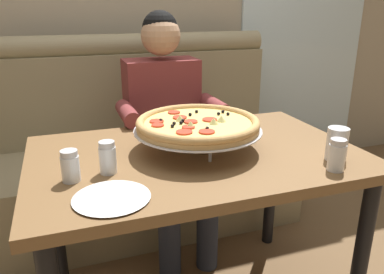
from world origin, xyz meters
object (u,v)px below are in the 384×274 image
object	(u,v)px
plate_near_left	(112,196)
diner_main	(167,119)
pizza	(198,124)
booth_bench	(149,156)
patio_chair	(235,84)
shaker_pepper_flakes	(337,157)
shaker_parmesan	(71,168)
dining_table	(196,174)
drinking_glass	(337,146)
shaker_oregano	(108,160)

from	to	relation	value
plate_near_left	diner_main	bearing A→B (deg)	64.78
pizza	plate_near_left	world-z (taller)	pizza
booth_bench	patio_chair	bearing A→B (deg)	47.56
pizza	shaker_pepper_flakes	world-z (taller)	pizza
pizza	shaker_parmesan	bearing A→B (deg)	-164.81
booth_bench	shaker_pepper_flakes	bearing A→B (deg)	-71.76
booth_bench	plate_near_left	world-z (taller)	booth_bench
shaker_pepper_flakes	pizza	bearing A→B (deg)	137.89
dining_table	drinking_glass	world-z (taller)	drinking_glass
shaker_pepper_flakes	drinking_glass	bearing A→B (deg)	51.05
diner_main	shaker_pepper_flakes	xyz separation A→B (m)	(0.34, -0.94, 0.09)
shaker_parmesan	shaker_oregano	distance (m)	0.12
dining_table	plate_near_left	world-z (taller)	plate_near_left
diner_main	patio_chair	xyz separation A→B (m)	(1.19, 1.62, -0.19)
diner_main	drinking_glass	size ratio (longest dim) A/B	10.37
shaker_parmesan	patio_chair	xyz separation A→B (m)	(1.71, 2.34, -0.27)
pizza	shaker_parmesan	world-z (taller)	pizza
diner_main	plate_near_left	distance (m)	0.99
booth_bench	shaker_oregano	size ratio (longest dim) A/B	15.21
dining_table	patio_chair	xyz separation A→B (m)	(1.24, 2.24, -0.14)
shaker_pepper_flakes	plate_near_left	bearing A→B (deg)	176.55
booth_bench	drinking_glass	size ratio (longest dim) A/B	14.04
shaker_pepper_flakes	plate_near_left	size ratio (longest dim) A/B	0.49
dining_table	shaker_parmesan	distance (m)	0.50
pizza	drinking_glass	xyz separation A→B (m)	(0.45, -0.27, -0.05)
shaker_oregano	drinking_glass	xyz separation A→B (m)	(0.81, -0.16, 0.01)
diner_main	shaker_pepper_flakes	world-z (taller)	diner_main
booth_bench	shaker_parmesan	size ratio (longest dim) A/B	16.27
booth_bench	shaker_parmesan	bearing A→B (deg)	-115.55
shaker_parmesan	drinking_glass	world-z (taller)	drinking_glass
shaker_parmesan	shaker_pepper_flakes	bearing A→B (deg)	-13.84
shaker_oregano	plate_near_left	world-z (taller)	shaker_oregano
booth_bench	patio_chair	xyz separation A→B (m)	(1.24, 1.36, 0.13)
shaker_parmesan	drinking_glass	distance (m)	0.94
shaker_parmesan	drinking_glass	size ratio (longest dim) A/B	0.86
drinking_glass	plate_near_left	bearing A→B (deg)	-177.71
dining_table	patio_chair	world-z (taller)	patio_chair
pizza	patio_chair	size ratio (longest dim) A/B	0.58
booth_bench	shaker_parmesan	world-z (taller)	booth_bench
shaker_parmesan	shaker_pepper_flakes	world-z (taller)	shaker_pepper_flakes
pizza	shaker_parmesan	size ratio (longest dim) A/B	4.72
shaker_oregano	plate_near_left	xyz separation A→B (m)	(-0.02, -0.19, -0.04)
dining_table	diner_main	distance (m)	0.62
dining_table	shaker_pepper_flakes	world-z (taller)	shaker_pepper_flakes
dining_table	shaker_oregano	bearing A→B (deg)	-166.42
diner_main	shaker_pepper_flakes	size ratio (longest dim) A/B	11.19
drinking_glass	pizza	bearing A→B (deg)	149.14
plate_near_left	drinking_glass	xyz separation A→B (m)	(0.83, 0.03, 0.04)
booth_bench	diner_main	distance (m)	0.41
shaker_oregano	patio_chair	world-z (taller)	shaker_oregano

